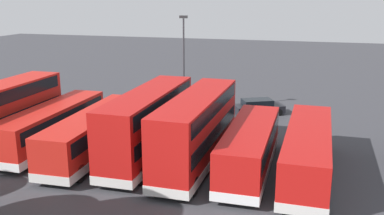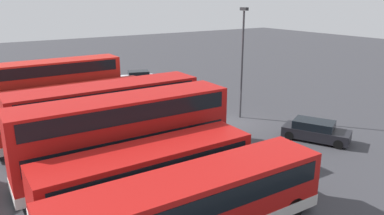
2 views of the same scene
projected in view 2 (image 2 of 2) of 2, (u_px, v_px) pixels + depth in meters
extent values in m
plane|color=#38383D|center=(233.00, 123.00, 29.50)|extent=(140.00, 140.00, 0.00)
cube|color=#B71411|center=(194.00, 204.00, 14.94)|extent=(2.77, 11.97, 2.60)
cube|color=black|center=(195.00, 191.00, 14.77)|extent=(2.81, 11.17, 0.90)
cube|color=black|center=(299.00, 158.00, 17.82)|extent=(2.25, 0.10, 1.10)
cylinder|color=black|center=(259.00, 187.00, 18.49)|extent=(0.32, 1.11, 1.10)
cylinder|color=black|center=(293.00, 208.00, 16.67)|extent=(0.32, 1.11, 1.10)
cube|color=#B71411|center=(148.00, 174.00, 17.53)|extent=(2.55, 10.53, 2.60)
cube|color=silver|center=(149.00, 193.00, 17.82)|extent=(2.59, 10.57, 0.55)
cube|color=black|center=(148.00, 162.00, 17.36)|extent=(2.61, 9.73, 0.90)
cube|color=black|center=(235.00, 139.00, 20.13)|extent=(2.25, 0.06, 1.10)
cylinder|color=black|center=(202.00, 166.00, 20.77)|extent=(0.30, 1.10, 1.10)
cylinder|color=black|center=(227.00, 183.00, 18.97)|extent=(0.30, 1.10, 1.10)
cylinder|color=black|center=(61.00, 207.00, 16.73)|extent=(0.30, 1.10, 1.10)
cube|color=#B71411|center=(126.00, 134.00, 20.31)|extent=(2.75, 11.96, 4.20)
cube|color=silver|center=(127.00, 165.00, 20.83)|extent=(2.79, 12.00, 0.55)
cube|color=black|center=(126.00, 138.00, 20.36)|extent=(2.80, 11.16, 0.90)
cube|color=black|center=(124.00, 108.00, 19.88)|extent=(2.80, 11.16, 0.90)
cube|color=black|center=(214.00, 119.00, 23.42)|extent=(2.25, 0.10, 1.10)
cylinder|color=black|center=(186.00, 143.00, 24.09)|extent=(0.32, 1.10, 1.10)
cylinder|color=black|center=(205.00, 155.00, 22.26)|extent=(0.32, 1.10, 1.10)
cylinder|color=black|center=(38.00, 178.00, 19.44)|extent=(0.32, 1.10, 1.10)
cylinder|color=black|center=(47.00, 197.00, 17.62)|extent=(0.32, 1.10, 1.10)
cube|color=#B71411|center=(108.00, 117.00, 23.22)|extent=(2.55, 11.72, 4.20)
cube|color=silver|center=(110.00, 144.00, 23.74)|extent=(2.59, 11.76, 0.55)
cube|color=black|center=(108.00, 120.00, 23.27)|extent=(2.61, 10.92, 0.90)
cube|color=black|center=(106.00, 94.00, 22.79)|extent=(2.61, 10.92, 0.90)
cube|color=black|center=(187.00, 106.00, 26.36)|extent=(2.25, 0.06, 1.10)
cylinder|color=black|center=(162.00, 127.00, 27.00)|extent=(0.30, 1.10, 1.10)
cylinder|color=black|center=(178.00, 137.00, 25.19)|extent=(0.30, 1.10, 1.10)
cylinder|color=black|center=(33.00, 155.00, 22.33)|extent=(0.30, 1.10, 1.10)
cylinder|color=black|center=(41.00, 168.00, 20.52)|extent=(0.30, 1.10, 1.10)
cube|color=red|center=(81.00, 116.00, 26.06)|extent=(2.85, 11.66, 2.60)
cube|color=silver|center=(82.00, 129.00, 26.35)|extent=(2.89, 11.70, 0.55)
cube|color=black|center=(80.00, 108.00, 25.89)|extent=(2.89, 10.86, 0.90)
cube|color=black|center=(153.00, 96.00, 29.06)|extent=(2.25, 0.12, 1.10)
cylinder|color=black|center=(131.00, 116.00, 29.66)|extent=(0.33, 1.11, 1.10)
cylinder|color=black|center=(144.00, 123.00, 27.88)|extent=(0.33, 1.11, 1.10)
cylinder|color=black|center=(12.00, 138.00, 24.87)|extent=(0.33, 1.11, 1.10)
cylinder|color=black|center=(19.00, 149.00, 23.09)|extent=(0.33, 1.11, 1.10)
cube|color=red|center=(76.00, 102.00, 29.57)|extent=(2.66, 11.35, 2.60)
cube|color=silver|center=(77.00, 114.00, 29.87)|extent=(2.70, 11.39, 0.55)
cube|color=black|center=(75.00, 94.00, 29.40)|extent=(2.71, 10.55, 0.90)
cube|color=black|center=(140.00, 85.00, 32.42)|extent=(2.25, 0.08, 1.10)
cylinder|color=black|center=(121.00, 103.00, 33.05)|extent=(0.31, 1.10, 1.10)
cylinder|color=black|center=(132.00, 110.00, 31.26)|extent=(0.31, 1.10, 1.10)
cylinder|color=black|center=(18.00, 120.00, 28.52)|extent=(0.31, 1.10, 1.10)
cylinder|color=black|center=(23.00, 129.00, 26.73)|extent=(0.31, 1.10, 1.10)
cube|color=red|center=(54.00, 85.00, 31.64)|extent=(2.60, 11.10, 4.20)
cube|color=silver|center=(57.00, 105.00, 32.17)|extent=(2.64, 11.14, 0.55)
cube|color=black|center=(55.00, 87.00, 31.70)|extent=(2.65, 10.30, 0.90)
cube|color=black|center=(52.00, 68.00, 31.21)|extent=(2.65, 10.30, 0.90)
cube|color=black|center=(116.00, 80.00, 34.64)|extent=(2.25, 0.07, 1.10)
cylinder|color=black|center=(98.00, 97.00, 35.27)|extent=(0.30, 1.10, 1.10)
cylinder|color=black|center=(107.00, 102.00, 33.47)|extent=(0.30, 1.10, 1.10)
cylinder|color=black|center=(2.00, 111.00, 30.90)|extent=(0.30, 1.10, 1.10)
cylinder|color=black|center=(6.00, 118.00, 29.10)|extent=(0.30, 1.10, 1.10)
cube|color=silver|center=(137.00, 79.00, 43.19)|extent=(2.91, 4.28, 0.70)
cube|color=black|center=(138.00, 73.00, 43.06)|extent=(2.28, 2.74, 0.55)
cylinder|color=black|center=(126.00, 83.00, 42.17)|extent=(0.40, 0.68, 0.64)
cylinder|color=black|center=(125.00, 80.00, 43.65)|extent=(0.40, 0.68, 0.64)
cylinder|color=black|center=(150.00, 81.00, 42.86)|extent=(0.40, 0.68, 0.64)
cylinder|color=black|center=(148.00, 78.00, 44.34)|extent=(0.40, 0.68, 0.64)
cube|color=black|center=(316.00, 133.00, 25.87)|extent=(4.80, 3.64, 0.70)
cube|color=black|center=(314.00, 124.00, 25.79)|extent=(3.13, 2.68, 0.55)
cylinder|color=black|center=(342.00, 137.00, 25.82)|extent=(0.67, 0.49, 0.64)
cylinder|color=black|center=(338.00, 144.00, 24.49)|extent=(0.67, 0.49, 0.64)
cylinder|color=black|center=(295.00, 129.00, 27.38)|extent=(0.67, 0.49, 0.64)
cylinder|color=black|center=(289.00, 136.00, 26.05)|extent=(0.67, 0.49, 0.64)
cylinder|color=#38383D|center=(242.00, 66.00, 29.79)|extent=(0.16, 0.16, 8.65)
cube|color=#262628|center=(244.00, 9.00, 28.50)|extent=(0.70, 0.30, 0.24)
cylinder|color=yellow|center=(158.00, 98.00, 35.28)|extent=(0.60, 0.60, 0.95)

